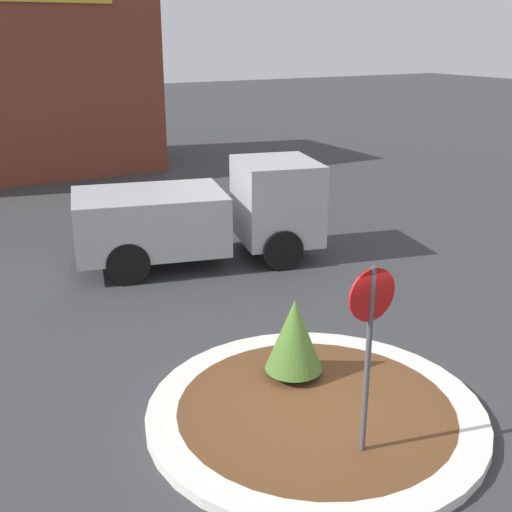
# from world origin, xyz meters

# --- Properties ---
(ground_plane) EXTENTS (120.00, 120.00, 0.00)m
(ground_plane) POSITION_xyz_m (0.00, 0.00, 0.00)
(ground_plane) COLOR #38383A
(traffic_island) EXTENTS (4.72, 4.72, 0.15)m
(traffic_island) POSITION_xyz_m (0.00, 0.00, 0.07)
(traffic_island) COLOR silver
(traffic_island) RESTS_ON ground_plane
(stop_sign) EXTENTS (0.65, 0.07, 2.59)m
(stop_sign) POSITION_xyz_m (-0.04, -1.09, 1.77)
(stop_sign) COLOR #4C4C51
(stop_sign) RESTS_ON ground_plane
(island_shrub) EXTENTS (0.87, 0.87, 1.24)m
(island_shrub) POSITION_xyz_m (0.20, 0.89, 0.83)
(island_shrub) COLOR brown
(island_shrub) RESTS_ON traffic_island
(utility_truck) EXTENTS (5.91, 3.48, 2.30)m
(utility_truck) POSITION_xyz_m (1.44, 6.65, 1.16)
(utility_truck) COLOR #B2B2B7
(utility_truck) RESTS_ON ground_plane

